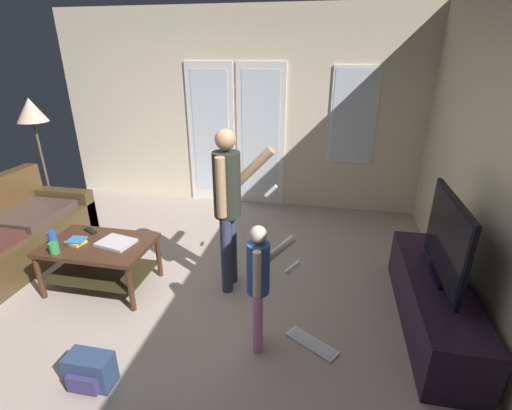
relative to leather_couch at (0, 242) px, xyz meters
name	(u,v)px	position (x,y,z in m)	size (l,w,h in m)	color
ground_plane	(166,309)	(2.01, -0.33, -0.30)	(5.32, 5.49, 0.02)	#A59388
wall_back_with_doors	(239,113)	(2.05, 2.39, 1.05)	(5.32, 0.09, 2.77)	beige
leather_couch	(0,242)	(0.00, 0.00, 0.00)	(0.88, 1.99, 0.86)	#48361E
coffee_table	(100,255)	(1.27, -0.12, 0.06)	(1.00, 0.64, 0.48)	#402517
tv_stand	(433,302)	(4.31, -0.07, -0.06)	(0.45, 1.67, 0.46)	black
flat_screen_tv	(447,240)	(4.31, -0.07, 0.53)	(0.08, 0.96, 0.71)	black
person_adult	(229,198)	(2.50, 0.14, 0.65)	(0.56, 0.42, 1.57)	#323A53
person_child	(259,278)	(2.93, -0.60, 0.35)	(0.39, 0.32, 1.06)	pink
floor_lamp	(32,116)	(-0.29, 1.16, 1.13)	(0.37, 0.37, 1.64)	#3A2D23
backpack	(90,371)	(1.85, -1.20, -0.17)	(0.32, 0.21, 0.25)	navy
loose_keyboard	(312,343)	(3.34, -0.51, -0.28)	(0.44, 0.34, 0.02)	white
laptop_closed	(116,243)	(1.45, -0.09, 0.21)	(0.32, 0.25, 0.03)	#B8B6BB
cup_near_edge	(54,248)	(1.00, -0.36, 0.25)	(0.09, 0.09, 0.10)	#2D8844
cup_by_laptop	(52,237)	(0.86, -0.20, 0.26)	(0.08, 0.08, 0.12)	#224EA1
tv_remote_black	(90,231)	(1.06, 0.08, 0.21)	(0.17, 0.05, 0.02)	black
book_stack	(76,241)	(1.07, -0.16, 0.22)	(0.19, 0.16, 0.04)	gold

